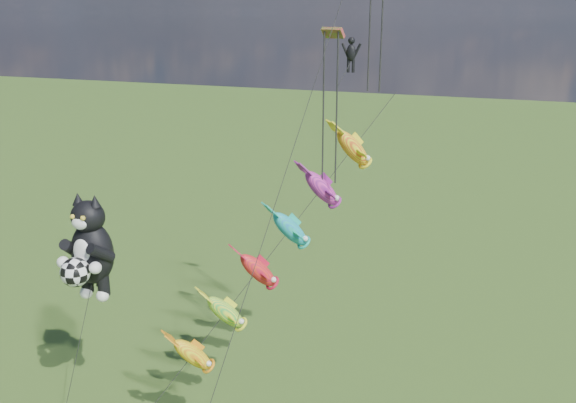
% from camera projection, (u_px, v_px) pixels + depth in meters
% --- Properties ---
extents(cat_kite_rig, '(2.66, 4.24, 12.34)m').
position_uv_depth(cat_kite_rig, '(89.00, 249.00, 32.38)').
color(cat_kite_rig, brown).
rests_on(cat_kite_rig, ground).
extents(fish_windsock_rig, '(10.79, 11.92, 17.08)m').
position_uv_depth(fish_windsock_rig, '(274.00, 250.00, 31.88)').
color(fish_windsock_rig, brown).
rests_on(fish_windsock_rig, ground).
extents(parafoil_rig, '(4.48, 17.23, 27.23)m').
position_uv_depth(parafoil_rig, '(348.00, 51.00, 30.32)').
color(parafoil_rig, brown).
rests_on(parafoil_rig, ground).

